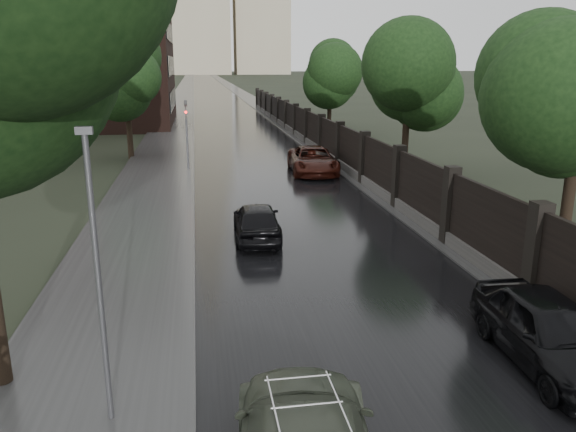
# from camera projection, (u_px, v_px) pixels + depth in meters

# --- Properties ---
(road) EXTENTS (8.00, 420.00, 0.02)m
(road) POSITION_uv_depth(u_px,v_px,m) (206.00, 81.00, 189.92)
(road) COLOR black
(road) RESTS_ON ground
(sidewalk_left) EXTENTS (4.00, 420.00, 0.16)m
(sidewalk_left) POSITION_uv_depth(u_px,v_px,m) (188.00, 81.00, 188.97)
(sidewalk_left) COLOR #2D2D2D
(sidewalk_left) RESTS_ON ground
(verge_right) EXTENTS (3.00, 420.00, 0.08)m
(verge_right) POSITION_uv_depth(u_px,v_px,m) (222.00, 81.00, 190.76)
(verge_right) COLOR #2D2D2D
(verge_right) RESTS_ON ground
(fence_right) EXTENTS (0.45, 75.72, 2.70)m
(fence_right) POSITION_uv_depth(u_px,v_px,m) (315.00, 135.00, 39.97)
(fence_right) COLOR #383533
(fence_right) RESTS_ON ground
(tree_left_far) EXTENTS (4.25, 4.25, 7.39)m
(tree_left_far) POSITION_uv_depth(u_px,v_px,m) (125.00, 75.00, 34.99)
(tree_left_far) COLOR black
(tree_left_far) RESTS_ON ground
(tree_right_b) EXTENTS (4.08, 4.08, 7.01)m
(tree_right_b) POSITION_uv_depth(u_px,v_px,m) (408.00, 83.00, 29.85)
(tree_right_b) COLOR black
(tree_right_b) RESTS_ON ground
(tree_right_c) EXTENTS (4.08, 4.08, 7.01)m
(tree_right_c) POSITION_uv_depth(u_px,v_px,m) (330.00, 76.00, 46.98)
(tree_right_c) COLOR black
(tree_right_c) RESTS_ON ground
(lamp_post) EXTENTS (0.25, 0.12, 5.11)m
(lamp_post) POSITION_uv_depth(u_px,v_px,m) (98.00, 280.00, 8.94)
(lamp_post) COLOR #59595E
(lamp_post) RESTS_ON ground
(traffic_light) EXTENTS (0.16, 0.32, 4.00)m
(traffic_light) POSITION_uv_depth(u_px,v_px,m) (187.00, 129.00, 31.55)
(traffic_light) COLOR #59595E
(traffic_light) RESTS_ON ground
(brick_building) EXTENTS (24.00, 18.00, 20.00)m
(brick_building) POSITION_uv_depth(u_px,v_px,m) (40.00, 19.00, 53.12)
(brick_building) COLOR black
(brick_building) RESTS_ON ground
(hatchback_left) EXTENTS (1.75, 4.00, 1.34)m
(hatchback_left) POSITION_uv_depth(u_px,v_px,m) (257.00, 221.00, 19.63)
(hatchback_left) COLOR black
(hatchback_left) RESTS_ON ground
(car_right_near) EXTENTS (1.93, 4.41, 1.48)m
(car_right_near) POSITION_uv_depth(u_px,v_px,m) (549.00, 331.00, 11.42)
(car_right_near) COLOR black
(car_right_near) RESTS_ON ground
(car_right_far) EXTENTS (2.81, 5.49, 1.48)m
(car_right_far) POSITION_uv_depth(u_px,v_px,m) (313.00, 160.00, 31.36)
(car_right_far) COLOR black
(car_right_far) RESTS_ON ground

